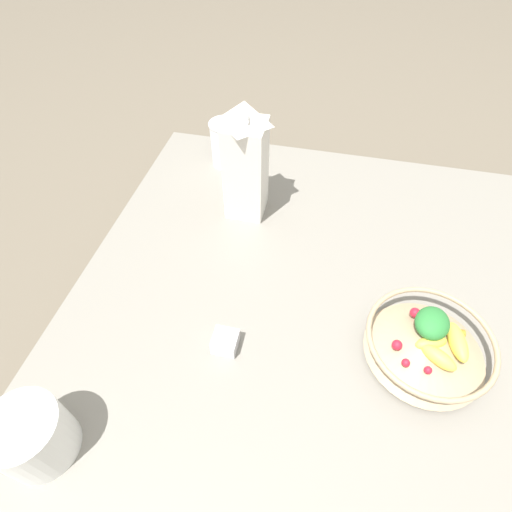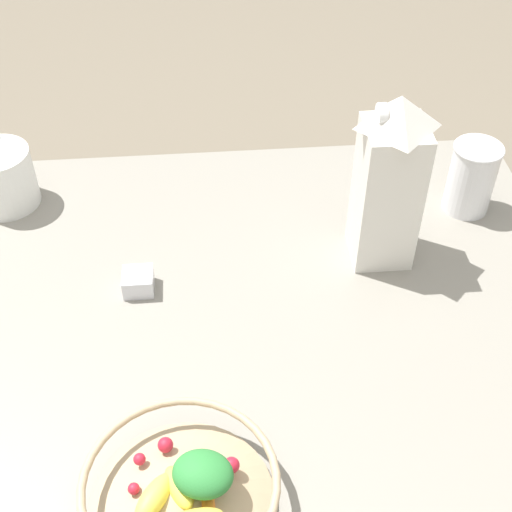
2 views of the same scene
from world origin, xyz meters
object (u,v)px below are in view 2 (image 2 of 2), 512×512
object	(u,v)px
fruit_bowl	(182,491)
yogurt_tub	(1,175)
milk_carton	(389,181)
drinking_cup	(472,176)
spice_jar	(138,282)

from	to	relation	value
fruit_bowl	yogurt_tub	size ratio (longest dim) A/B	1.02
fruit_bowl	milk_carton	xyz separation A→B (m)	(-0.42, 0.32, 0.11)
drinking_cup	spice_jar	distance (m)	0.58
fruit_bowl	milk_carton	bearing A→B (deg)	142.51
yogurt_tub	spice_jar	size ratio (longest dim) A/B	4.87
fruit_bowl	drinking_cup	xyz separation A→B (m)	(-0.52, 0.50, 0.03)
yogurt_tub	drinking_cup	world-z (taller)	yogurt_tub
yogurt_tub	drinking_cup	distance (m)	0.80
fruit_bowl	spice_jar	world-z (taller)	fruit_bowl
fruit_bowl	spice_jar	xyz separation A→B (m)	(-0.37, -0.06, -0.02)
drinking_cup	yogurt_tub	bearing A→B (deg)	-95.87
milk_carton	drinking_cup	distance (m)	0.22
fruit_bowl	yogurt_tub	xyz separation A→B (m)	(-0.60, -0.30, 0.02)
milk_carton	drinking_cup	bearing A→B (deg)	120.11
fruit_bowl	drinking_cup	world-z (taller)	drinking_cup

